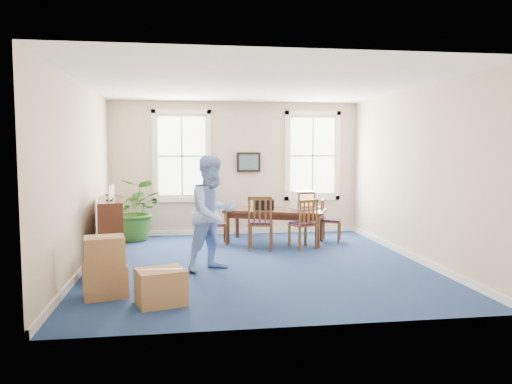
{
  "coord_description": "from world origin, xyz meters",
  "views": [
    {
      "loc": [
        -1.28,
        -8.8,
        2.08
      ],
      "look_at": [
        0.1,
        0.6,
        1.25
      ],
      "focal_mm": 35.0,
      "sensor_mm": 36.0,
      "label": 1
    }
  ],
  "objects": [
    {
      "name": "conference_table",
      "position": [
        0.74,
        1.98,
        0.37
      ],
      "size": [
        2.38,
        1.72,
        0.74
      ],
      "primitive_type": null,
      "rotation": [
        0.0,
        0.0,
        -0.38
      ],
      "color": "#472217",
      "rests_on": "ground"
    },
    {
      "name": "chair_near_right",
      "position": [
        1.18,
        1.24,
        0.52
      ],
      "size": [
        0.59,
        0.59,
        1.04
      ],
      "primitive_type": null,
      "rotation": [
        0.0,
        0.0,
        3.47
      ],
      "color": "brown",
      "rests_on": "ground"
    },
    {
      "name": "game_console",
      "position": [
        1.67,
        1.98,
        0.76
      ],
      "size": [
        0.18,
        0.21,
        0.05
      ],
      "primitive_type": "cube",
      "rotation": [
        0.0,
        0.0,
        0.17
      ],
      "color": "white",
      "rests_on": "conference_table"
    },
    {
      "name": "chair_near_left",
      "position": [
        0.29,
        1.24,
        0.56
      ],
      "size": [
        0.6,
        0.6,
        1.12
      ],
      "primitive_type": null,
      "rotation": [
        0.0,
        0.0,
        2.92
      ],
      "color": "brown",
      "rests_on": "ground"
    },
    {
      "name": "brochure_rack",
      "position": [
        -2.6,
        0.69,
        1.33
      ],
      "size": [
        0.36,
        0.64,
        0.29
      ],
      "primitive_type": null,
      "rotation": [
        0.0,
        0.0,
        0.4
      ],
      "color": "#99999E",
      "rests_on": "credenza"
    },
    {
      "name": "potted_plant",
      "position": [
        -2.33,
        2.66,
        0.7
      ],
      "size": [
        1.53,
        1.43,
        1.4
      ],
      "primitive_type": "imported",
      "rotation": [
        0.0,
        0.0,
        -0.3
      ],
      "color": "#2B5D1B",
      "rests_on": "ground"
    },
    {
      "name": "chair_end_left",
      "position": [
        -0.55,
        1.98,
        0.43
      ],
      "size": [
        0.4,
        0.4,
        0.87
      ],
      "primitive_type": null,
      "rotation": [
        0.0,
        0.0,
        -1.54
      ],
      "color": "brown",
      "rests_on": "ground"
    },
    {
      "name": "baseboard_left",
      "position": [
        -2.97,
        0.0,
        0.06
      ],
      "size": [
        0.04,
        6.5,
        0.12
      ],
      "primitive_type": "cube",
      "color": "white",
      "rests_on": "ground"
    },
    {
      "name": "baseboard_back",
      "position": [
        0.0,
        3.22,
        0.06
      ],
      "size": [
        6.0,
        0.04,
        0.12
      ],
      "primitive_type": "cube",
      "color": "white",
      "rests_on": "ground"
    },
    {
      "name": "window_left",
      "position": [
        -1.3,
        3.23,
        1.9
      ],
      "size": [
        1.4,
        0.12,
        2.2
      ],
      "primitive_type": null,
      "color": "white",
      "rests_on": "ground"
    },
    {
      "name": "wall_right",
      "position": [
        3.0,
        0.0,
        1.6
      ],
      "size": [
        0.0,
        6.5,
        6.5
      ],
      "primitive_type": "plane",
      "rotation": [
        1.57,
        0.0,
        -1.57
      ],
      "color": "beige",
      "rests_on": "ground"
    },
    {
      "name": "ceiling",
      "position": [
        0.0,
        0.0,
        3.2
      ],
      "size": [
        6.5,
        6.5,
        0.0
      ],
      "primitive_type": "plane",
      "rotation": [
        3.14,
        0.0,
        0.0
      ],
      "color": "white",
      "rests_on": "ground"
    },
    {
      "name": "baseboard_right",
      "position": [
        2.97,
        0.0,
        0.06
      ],
      "size": [
        0.04,
        6.5,
        0.12
      ],
      "primitive_type": "cube",
      "color": "white",
      "rests_on": "ground"
    },
    {
      "name": "wall_left",
      "position": [
        -3.0,
        0.0,
        1.6
      ],
      "size": [
        0.0,
        6.5,
        6.5
      ],
      "primitive_type": "plane",
      "rotation": [
        1.57,
        0.0,
        1.57
      ],
      "color": "beige",
      "rests_on": "ground"
    },
    {
      "name": "floor",
      "position": [
        0.0,
        0.0,
        0.0
      ],
      "size": [
        6.5,
        6.5,
        0.0
      ],
      "primitive_type": "plane",
      "color": "navy",
      "rests_on": "ground"
    },
    {
      "name": "chair_end_right",
      "position": [
        2.02,
        1.98,
        0.47
      ],
      "size": [
        0.55,
        0.55,
        0.94
      ],
      "primitive_type": null,
      "rotation": [
        0.0,
        0.0,
        1.16
      ],
      "color": "brown",
      "rests_on": "ground"
    },
    {
      "name": "wall_picture",
      "position": [
        0.3,
        3.2,
        1.75
      ],
      "size": [
        0.58,
        0.06,
        0.48
      ],
      "primitive_type": null,
      "color": "black",
      "rests_on": "ground"
    },
    {
      "name": "equipment_bag",
      "position": [
        0.49,
        2.03,
        0.85
      ],
      "size": [
        0.44,
        0.31,
        0.21
      ],
      "primitive_type": "cube",
      "rotation": [
        0.0,
        0.0,
        -0.08
      ],
      "color": "black",
      "rests_on": "conference_table"
    },
    {
      "name": "cardboard_boxes",
      "position": [
        -2.15,
        -1.59,
        0.45
      ],
      "size": [
        1.93,
        1.93,
        0.9
      ],
      "primitive_type": null,
      "rotation": [
        0.0,
        0.0,
        0.26
      ],
      "color": "#A6784A",
      "rests_on": "ground"
    },
    {
      "name": "wall_front",
      "position": [
        0.0,
        -3.25,
        1.6
      ],
      "size": [
        6.5,
        0.0,
        6.5
      ],
      "primitive_type": "plane",
      "rotation": [
        -1.57,
        0.0,
        0.0
      ],
      "color": "beige",
      "rests_on": "ground"
    },
    {
      "name": "wall_back",
      "position": [
        0.0,
        3.25,
        1.6
      ],
      "size": [
        6.5,
        0.0,
        6.5
      ],
      "primitive_type": "plane",
      "rotation": [
        1.57,
        0.0,
        0.0
      ],
      "color": "beige",
      "rests_on": "ground"
    },
    {
      "name": "window_right",
      "position": [
        1.9,
        3.23,
        1.9
      ],
      "size": [
        1.4,
        0.12,
        2.2
      ],
      "primitive_type": null,
      "color": "white",
      "rests_on": "ground"
    },
    {
      "name": "man",
      "position": [
        -0.78,
        -0.37,
        0.98
      ],
      "size": [
        1.21,
        1.15,
        1.96
      ],
      "primitive_type": "imported",
      "rotation": [
        0.0,
        0.0,
        0.59
      ],
      "color": "#92B8FE",
      "rests_on": "ground"
    },
    {
      "name": "crt_tv",
      "position": [
        1.38,
        2.03,
        0.94
      ],
      "size": [
        0.5,
        0.54,
        0.39
      ],
      "primitive_type": null,
      "rotation": [
        0.0,
        0.0,
        0.16
      ],
      "color": "#B7B7BC",
      "rests_on": "conference_table"
    },
    {
      "name": "credenza",
      "position": [
        -2.62,
        0.69,
        0.59
      ],
      "size": [
        0.62,
        1.55,
        1.18
      ],
      "primitive_type": "cube",
      "rotation": [
        0.0,
        0.0,
        0.13
      ],
      "color": "#472217",
      "rests_on": "ground"
    }
  ]
}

